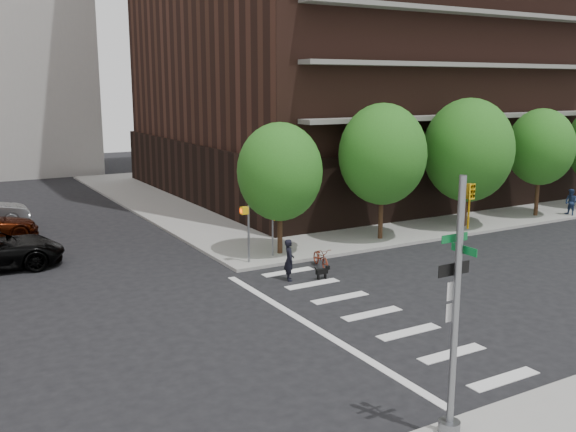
% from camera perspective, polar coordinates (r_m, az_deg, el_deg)
% --- Properties ---
extents(ground, '(120.00, 120.00, 0.00)m').
position_cam_1_polar(ground, '(21.74, 1.07, -10.06)').
color(ground, black).
rests_on(ground, ground).
extents(sidewalk_ne, '(39.00, 33.00, 0.15)m').
position_cam_1_polar(sidewalk_ne, '(51.82, 7.12, 2.70)').
color(sidewalk_ne, gray).
rests_on(sidewalk_ne, ground).
extents(crosswalk, '(3.85, 13.00, 0.01)m').
position_cam_1_polar(crosswalk, '(22.88, 5.87, -8.98)').
color(crosswalk, silver).
rests_on(crosswalk, ground).
extents(tree_a, '(4.00, 4.00, 5.90)m').
position_cam_1_polar(tree_a, '(29.83, -0.74, 3.94)').
color(tree_a, '#301E11').
rests_on(tree_a, sidewalk_ne).
extents(tree_b, '(4.50, 4.50, 6.65)m').
position_cam_1_polar(tree_b, '(33.10, 8.40, 5.45)').
color(tree_b, '#301E11').
rests_on(tree_b, sidewalk_ne).
extents(tree_c, '(5.00, 5.00, 6.80)m').
position_cam_1_polar(tree_c, '(37.11, 15.73, 5.65)').
color(tree_c, '#301E11').
rests_on(tree_c, sidewalk_ne).
extents(tree_d, '(4.00, 4.00, 6.20)m').
position_cam_1_polar(tree_d, '(41.61, 21.55, 5.73)').
color(tree_d, '#301E11').
rests_on(tree_d, sidewalk_ne).
extents(traffic_signal, '(0.90, 0.75, 6.00)m').
position_cam_1_polar(traffic_signal, '(14.97, 14.67, -9.65)').
color(traffic_signal, slate).
rests_on(traffic_signal, sidewalk_s).
extents(pedestrian_signal, '(2.18, 0.67, 2.60)m').
position_cam_1_polar(pedestrian_signal, '(28.93, -3.07, -0.73)').
color(pedestrian_signal, slate).
rests_on(pedestrian_signal, sidewalk_ne).
extents(scooter, '(0.95, 1.82, 0.91)m').
position_cam_1_polar(scooter, '(28.71, 2.93, -3.70)').
color(scooter, maroon).
rests_on(scooter, ground).
extents(dog_walker, '(0.75, 0.62, 1.76)m').
position_cam_1_polar(dog_walker, '(26.69, 0.11, -3.92)').
color(dog_walker, black).
rests_on(dog_walker, ground).
extents(dog, '(0.63, 0.19, 0.53)m').
position_cam_1_polar(dog, '(27.05, 3.09, -4.93)').
color(dog, black).
rests_on(dog, ground).
extents(pedestrian_far, '(0.81, 0.65, 1.61)m').
position_cam_1_polar(pedestrian_far, '(42.95, 23.85, 1.14)').
color(pedestrian_far, navy).
rests_on(pedestrian_far, sidewalk_ne).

